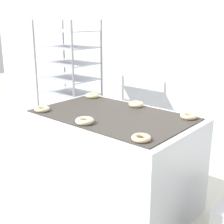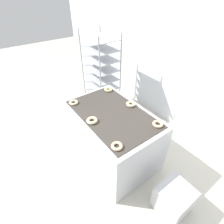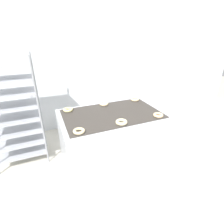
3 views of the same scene
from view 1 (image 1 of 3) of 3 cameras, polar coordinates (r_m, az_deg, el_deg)
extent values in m
cube|color=silver|center=(3.67, 15.06, 13.20)|extent=(8.00, 0.05, 2.80)
cube|color=#B7BABF|center=(2.73, 0.00, -8.90)|extent=(1.37, 0.89, 0.82)
cube|color=#38332D|center=(2.57, 0.00, -0.51)|extent=(1.26, 0.78, 0.01)
cube|color=#262628|center=(2.16, 0.71, -11.30)|extent=(0.12, 0.07, 0.10)
cylinder|color=gray|center=(3.96, -13.54, 4.60)|extent=(0.02, 0.02, 1.58)
cylinder|color=gray|center=(3.46, -6.99, 3.21)|extent=(0.02, 0.02, 1.58)
cylinder|color=gray|center=(4.24, -8.57, 5.66)|extent=(0.02, 0.02, 1.58)
cylinder|color=gray|center=(3.77, -1.89, 4.46)|extent=(0.02, 0.02, 1.58)
cube|color=#A8AAB2|center=(4.03, -7.50, -4.27)|extent=(0.66, 0.46, 0.01)
cube|color=#A8AAB2|center=(3.96, -7.60, -1.77)|extent=(0.66, 0.46, 0.01)
cube|color=#A8AAB2|center=(3.91, -7.71, 0.80)|extent=(0.66, 0.46, 0.01)
cube|color=#A8AAB2|center=(3.86, -7.81, 3.44)|extent=(0.66, 0.46, 0.01)
cube|color=#A8AAB2|center=(3.82, -7.92, 6.14)|extent=(0.66, 0.46, 0.01)
cube|color=#A8AAB2|center=(3.80, -8.03, 8.89)|extent=(0.66, 0.46, 0.01)
cube|color=#A8AAB2|center=(3.77, -8.15, 11.67)|extent=(0.66, 0.46, 0.01)
cube|color=#A8AAB2|center=(3.76, -8.27, 14.48)|extent=(0.66, 0.46, 0.01)
torus|color=beige|center=(2.73, -12.67, 0.53)|extent=(0.13, 0.13, 0.03)
torus|color=beige|center=(2.36, -5.03, -1.61)|extent=(0.14, 0.14, 0.04)
torus|color=#EFC68F|center=(2.04, 5.35, -4.73)|extent=(0.13, 0.13, 0.03)
torus|color=beige|center=(3.13, -3.63, 3.03)|extent=(0.13, 0.13, 0.04)
torus|color=beige|center=(2.81, 4.45, 1.44)|extent=(0.14, 0.14, 0.04)
torus|color=beige|center=(2.54, 13.86, -0.73)|extent=(0.13, 0.13, 0.04)
camera|label=2|loc=(1.04, 46.11, 54.83)|focal=28.00mm
camera|label=3|loc=(2.43, -53.89, 15.35)|focal=28.00mm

